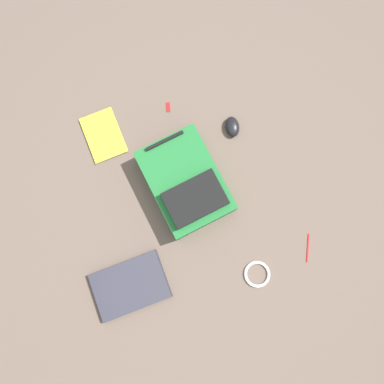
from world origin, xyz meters
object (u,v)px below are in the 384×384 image
(book_comic, at_px, (104,135))
(cable_coil, at_px, (257,274))
(usb_stick, at_px, (168,107))
(computer_mouse, at_px, (232,127))
(pen_black, at_px, (308,248))
(backpack, at_px, (186,184))
(laptop, at_px, (130,286))

(book_comic, relative_size, cable_coil, 2.28)
(usb_stick, bearing_deg, computer_mouse, -27.82)
(book_comic, xyz_separation_m, pen_black, (0.89, -0.70, -0.00))
(book_comic, xyz_separation_m, usb_stick, (0.34, 0.10, -0.00))
(computer_mouse, height_order, usb_stick, computer_mouse)
(backpack, xyz_separation_m, usb_stick, (-0.03, 0.41, -0.06))
(backpack, height_order, laptop, backpack)
(computer_mouse, relative_size, cable_coil, 0.85)
(cable_coil, relative_size, pen_black, 0.92)
(backpack, height_order, pen_black, backpack)
(backpack, bearing_deg, pen_black, -36.04)
(computer_mouse, bearing_deg, cable_coil, -90.57)
(computer_mouse, bearing_deg, backpack, -136.63)
(cable_coil, relative_size, usb_stick, 2.46)
(pen_black, bearing_deg, cable_coil, -162.53)
(book_comic, distance_m, cable_coil, 1.00)
(laptop, xyz_separation_m, computer_mouse, (0.59, 0.68, 0.01))
(backpack, distance_m, laptop, 0.54)
(computer_mouse, height_order, pen_black, computer_mouse)
(book_comic, bearing_deg, pen_black, -38.01)
(laptop, bearing_deg, book_comic, 93.14)
(book_comic, height_order, cable_coil, cable_coil)
(laptop, xyz_separation_m, book_comic, (-0.04, 0.74, -0.01))
(laptop, relative_size, cable_coil, 3.06)
(pen_black, relative_size, usb_stick, 2.67)
(backpack, relative_size, laptop, 1.39)
(backpack, height_order, computer_mouse, backpack)
(laptop, relative_size, pen_black, 2.82)
(cable_coil, xyz_separation_m, pen_black, (0.26, 0.08, -0.00))
(cable_coil, bearing_deg, computer_mouse, 89.61)
(pen_black, xyz_separation_m, usb_stick, (-0.55, 0.79, -0.00))
(laptop, height_order, computer_mouse, computer_mouse)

